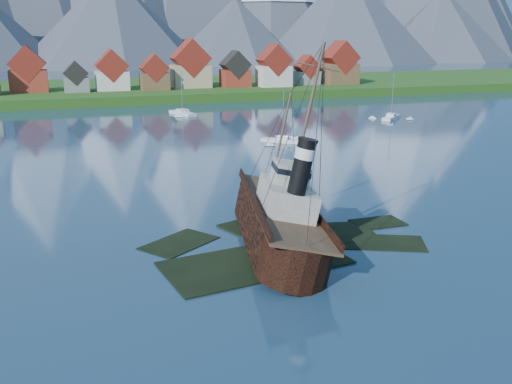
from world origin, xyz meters
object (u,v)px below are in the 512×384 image
object	(u,v)px
sailboat_e	(183,114)
sailboat_f	(283,141)
tugboat_wreck	(269,215)
sailboat_d	(391,118)

from	to	relation	value
sailboat_e	sailboat_f	distance (m)	49.74
sailboat_f	tugboat_wreck	bearing A→B (deg)	-164.28
sailboat_d	tugboat_wreck	bearing A→B (deg)	-80.92
tugboat_wreck	sailboat_e	distance (m)	103.26
sailboat_e	tugboat_wreck	bearing A→B (deg)	-114.14
tugboat_wreck	sailboat_e	world-z (taller)	tugboat_wreck
sailboat_d	sailboat_f	size ratio (longest dim) A/B	1.13
sailboat_d	sailboat_e	bearing A→B (deg)	-158.97
sailboat_e	sailboat_f	size ratio (longest dim) A/B	1.14
tugboat_wreck	sailboat_e	xyz separation A→B (m)	(11.95, 102.53, -2.60)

